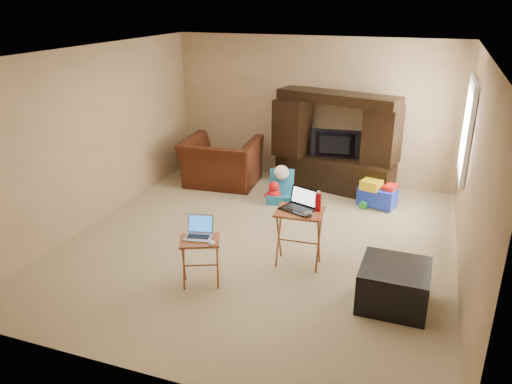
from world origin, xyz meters
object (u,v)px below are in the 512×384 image
at_px(tray_table_right, 299,238).
at_px(laptop_left, 198,229).
at_px(tray_table_left, 201,262).
at_px(laptop_right, 297,201).
at_px(ottoman, 394,285).
at_px(entertainment_center, 335,142).
at_px(child_rocker, 279,187).
at_px(water_bottle, 318,202).
at_px(recliner, 221,162).
at_px(push_toy, 377,194).
at_px(television, 335,145).
at_px(plush_toy, 274,192).
at_px(mouse_left, 212,243).
at_px(mouse_right, 308,214).

relative_size(tray_table_right, laptop_left, 2.41).
xyz_separation_m(tray_table_left, laptop_right, (0.89, 0.84, 0.56)).
distance_m(ottoman, tray_table_left, 2.14).
distance_m(entertainment_center, ottoman, 3.53).
height_order(child_rocker, laptop_right, laptop_right).
xyz_separation_m(tray_table_right, water_bottle, (0.20, 0.08, 0.47)).
xyz_separation_m(recliner, child_rocker, (1.19, -0.43, -0.15)).
bearing_deg(push_toy, laptop_left, -102.17).
relative_size(television, plush_toy, 2.34).
xyz_separation_m(tray_table_right, mouse_left, (-0.74, -0.89, 0.24)).
relative_size(recliner, push_toy, 2.15).
relative_size(tray_table_right, laptop_right, 1.91).
distance_m(entertainment_center, recliner, 1.99).
distance_m(ottoman, water_bottle, 1.29).
bearing_deg(entertainment_center, laptop_left, -89.53).
height_order(television, push_toy, television).
bearing_deg(laptop_right, television, 111.88).
distance_m(television, water_bottle, 2.64).
height_order(recliner, water_bottle, water_bottle).
distance_m(laptop_right, mouse_left, 1.18).
height_order(plush_toy, mouse_left, mouse_left).
xyz_separation_m(television, laptop_right, (0.08, -2.68, 0.05)).
distance_m(recliner, laptop_left, 3.28).
bearing_deg(tray_table_left, plush_toy, 65.42).
distance_m(child_rocker, plush_toy, 0.12).
distance_m(entertainment_center, tray_table_left, 3.69).
xyz_separation_m(plush_toy, push_toy, (1.58, 0.38, 0.04)).
xyz_separation_m(tray_table_right, mouse_right, (0.13, -0.12, 0.39)).
xyz_separation_m(push_toy, laptop_left, (-1.65, -2.98, 0.47)).
xyz_separation_m(entertainment_center, tray_table_right, (0.12, -2.74, -0.47)).
bearing_deg(mouse_right, water_bottle, 70.71).
bearing_deg(ottoman, mouse_left, -168.10).
relative_size(entertainment_center, laptop_left, 6.76).
height_order(plush_toy, tray_table_left, tray_table_left).
distance_m(television, laptop_right, 2.68).
height_order(television, laptop_right, television).
bearing_deg(mouse_left, recliner, 111.77).
relative_size(recliner, water_bottle, 5.65).
bearing_deg(tray_table_left, mouse_left, -44.69).
distance_m(television, plush_toy, 1.33).
height_order(television, water_bottle, television).
xyz_separation_m(mouse_left, water_bottle, (0.94, 0.97, 0.24)).
distance_m(child_rocker, ottoman, 3.09).
relative_size(tray_table_left, water_bottle, 2.58).
bearing_deg(laptop_left, mouse_right, 20.40).
bearing_deg(mouse_left, mouse_right, 41.38).
bearing_deg(entertainment_center, ottoman, -54.11).
bearing_deg(laptop_left, child_rocker, 75.87).
relative_size(television, mouse_right, 5.73).
bearing_deg(tray_table_right, tray_table_left, -141.91).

